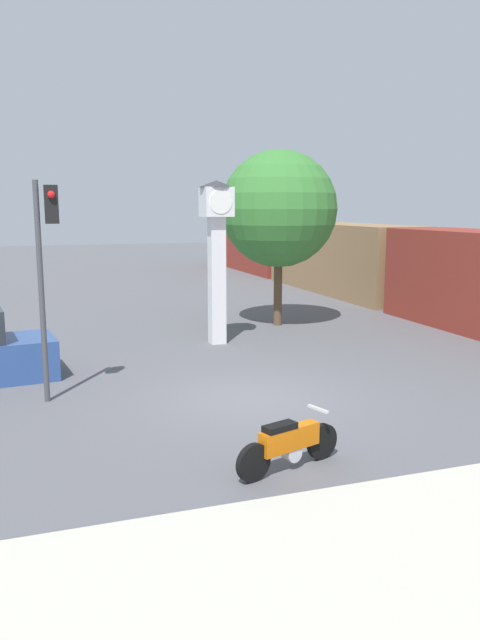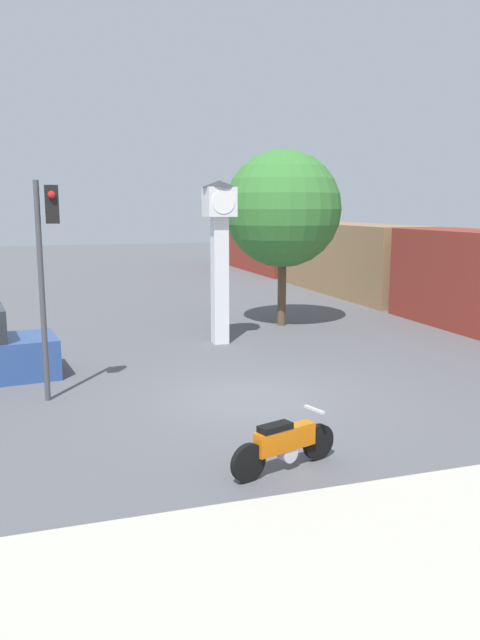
% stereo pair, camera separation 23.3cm
% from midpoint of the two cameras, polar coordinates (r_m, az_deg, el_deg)
% --- Properties ---
extents(ground_plane, '(120.00, 120.00, 0.00)m').
position_cam_midpoint_polar(ground_plane, '(14.02, 0.68, -7.18)').
color(ground_plane, '#56565B').
extents(motorcycle, '(2.02, 0.79, 0.92)m').
position_cam_midpoint_polar(motorcycle, '(10.28, 3.84, -11.22)').
color(motorcycle, black).
rests_on(motorcycle, ground_plane).
extents(clock_tower, '(1.05, 1.05, 5.00)m').
position_cam_midpoint_polar(clock_tower, '(19.18, -2.50, 7.50)').
color(clock_tower, white).
rests_on(clock_tower, ground_plane).
extents(freight_train, '(2.80, 35.69, 3.40)m').
position_cam_midpoint_polar(freight_train, '(31.68, 8.96, 5.63)').
color(freight_train, maroon).
rests_on(freight_train, ground_plane).
extents(traffic_light, '(0.50, 0.35, 4.76)m').
position_cam_midpoint_polar(traffic_light, '(13.92, -17.78, 5.85)').
color(traffic_light, '#47474C').
rests_on(traffic_light, ground_plane).
extents(street_tree, '(4.09, 4.09, 6.19)m').
position_cam_midpoint_polar(street_tree, '(22.23, 3.26, 10.08)').
color(street_tree, brown).
rests_on(street_tree, ground_plane).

